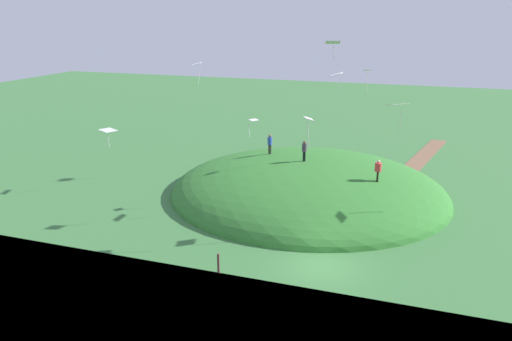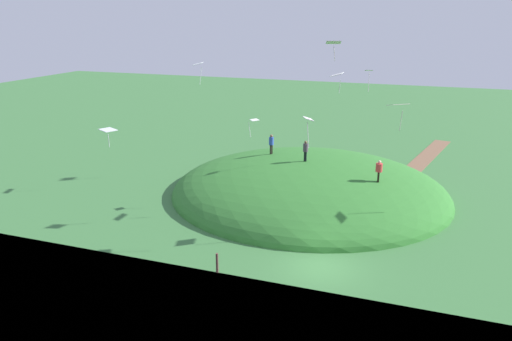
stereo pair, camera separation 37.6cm
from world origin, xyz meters
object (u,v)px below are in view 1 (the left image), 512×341
(person_walking_path, at_px, (304,148))
(kite_1, at_px, (336,75))
(person_near_shore, at_px, (378,168))
(person_watching_kites, at_px, (270,142))
(kite_3, at_px, (333,43))
(kite_2, at_px, (108,131))
(mooring_post, at_px, (218,263))
(kite_4, at_px, (309,121))
(kite_6, at_px, (398,105))
(kite_9, at_px, (196,65))
(kite_0, at_px, (253,121))
(kite_5, at_px, (367,73))

(person_walking_path, relative_size, kite_1, 1.21)
(person_near_shore, relative_size, person_watching_kites, 0.95)
(kite_1, height_order, kite_3, kite_3)
(kite_2, relative_size, mooring_post, 1.14)
(kite_4, relative_size, mooring_post, 1.58)
(person_walking_path, bearing_deg, kite_4, -76.37)
(person_near_shore, bearing_deg, person_watching_kites, -116.16)
(person_watching_kites, xyz_separation_m, kite_1, (-3.95, -5.93, 6.15))
(kite_3, relative_size, kite_6, 0.81)
(kite_9, xyz_separation_m, mooring_post, (-13.56, -7.36, -9.27))
(kite_4, bearing_deg, kite_2, 106.38)
(kite_4, height_order, mooring_post, kite_4)
(kite_9, bearing_deg, kite_2, 177.29)
(person_watching_kites, bearing_deg, kite_4, 62.13)
(kite_0, bearing_deg, kite_4, -134.81)
(kite_2, bearing_deg, person_walking_path, -38.19)
(kite_0, xyz_separation_m, kite_5, (5.70, -7.25, 3.14))
(kite_3, relative_size, mooring_post, 1.16)
(person_near_shore, bearing_deg, kite_6, 14.44)
(kite_0, relative_size, kite_9, 0.76)
(kite_6, height_order, kite_9, kite_9)
(person_near_shore, distance_m, kite_9, 16.11)
(person_walking_path, xyz_separation_m, kite_4, (-8.48, -2.15, 3.98))
(kite_1, bearing_deg, person_watching_kites, 56.29)
(kite_2, bearing_deg, kite_6, -67.83)
(person_watching_kites, distance_m, kite_1, 9.41)
(person_near_shore, bearing_deg, kite_1, -89.95)
(kite_6, distance_m, kite_9, 16.50)
(person_near_shore, bearing_deg, person_walking_path, -112.40)
(kite_5, xyz_separation_m, kite_9, (-2.85, 12.93, 0.45))
(kite_4, distance_m, kite_9, 13.75)
(person_watching_kites, bearing_deg, kite_6, 89.64)
(person_walking_path, bearing_deg, kite_2, -128.78)
(kite_2, relative_size, kite_5, 0.80)
(kite_1, height_order, kite_4, kite_1)
(kite_0, distance_m, kite_1, 6.70)
(person_near_shore, height_order, kite_1, kite_1)
(kite_0, bearing_deg, kite_3, -91.47)
(kite_2, distance_m, kite_5, 19.79)
(person_near_shore, xyz_separation_m, kite_4, (-6.56, 3.68, 4.46))
(kite_0, distance_m, kite_5, 9.75)
(mooring_post, bearing_deg, kite_4, -32.97)
(kite_0, distance_m, kite_2, 10.63)
(kite_9, bearing_deg, kite_0, -116.66)
(mooring_post, bearing_deg, kite_6, -43.66)
(kite_2, distance_m, kite_6, 17.60)
(kite_0, bearing_deg, kite_6, -101.05)
(person_walking_path, xyz_separation_m, kite_2, (-11.85, 9.32, 3.29))
(person_walking_path, xyz_separation_m, person_near_shore, (-1.92, -5.82, -0.48))
(kite_9, bearing_deg, person_watching_kites, -67.85)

